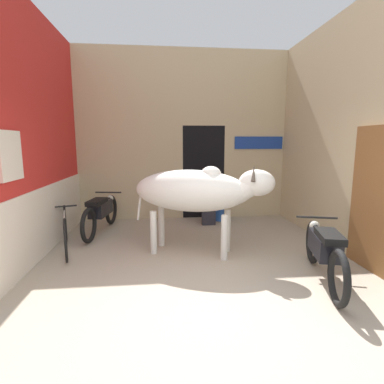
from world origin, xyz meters
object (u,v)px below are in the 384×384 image
at_px(shopkeeper_seated, 208,196).
at_px(plastic_stool, 219,212).
at_px(motorcycle_near, 324,250).
at_px(bicycle, 65,230).
at_px(motorcycle_far, 101,212).
at_px(cow, 197,191).

bearing_deg(shopkeeper_seated, plastic_stool, 37.47).
distance_m(motorcycle_near, shopkeeper_seated, 3.25).
bearing_deg(motorcycle_near, plastic_stool, 103.58).
height_order(motorcycle_near, shopkeeper_seated, shopkeeper_seated).
relative_size(bicycle, plastic_stool, 4.27).
height_order(motorcycle_near, motorcycle_far, motorcycle_far).
bearing_deg(bicycle, plastic_stool, 29.71).
xyz_separation_m(cow, plastic_stool, (0.78, 2.08, -0.85)).
distance_m(cow, shopkeeper_seated, 1.95).
bearing_deg(motorcycle_far, motorcycle_near, -36.99).
bearing_deg(motorcycle_far, bicycle, -111.79).
distance_m(shopkeeper_seated, plastic_stool, 0.57).
bearing_deg(cow, plastic_stool, 69.53).
bearing_deg(plastic_stool, motorcycle_near, -76.42).
bearing_deg(bicycle, shopkeeper_seated, 28.74).
bearing_deg(shopkeeper_seated, motorcycle_near, -70.16).
bearing_deg(cow, bicycle, 171.28).
bearing_deg(bicycle, cow, -8.72).
height_order(motorcycle_near, bicycle, motorcycle_near).
distance_m(bicycle, shopkeeper_seated, 3.12).
bearing_deg(motorcycle_near, cow, 142.30).
distance_m(motorcycle_near, plastic_stool, 3.39).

